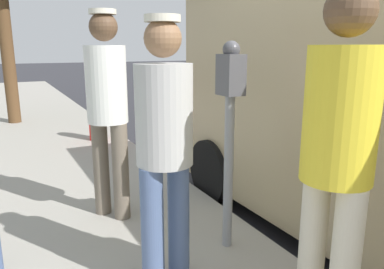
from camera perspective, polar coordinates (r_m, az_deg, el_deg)
The scene contains 5 objects.
parking_meter_near at distance 2.64m, azimuth 5.81°, elevation 3.45°, with size 0.14×0.18×1.52m.
pedestrian_in_white at distance 3.23m, azimuth -12.83°, elevation 4.81°, with size 0.34×0.34×1.77m.
pedestrian_in_gray at distance 2.22m, azimuth -4.23°, elevation -0.75°, with size 0.35×0.34×1.65m.
pedestrian_in_yellow at distance 1.89m, azimuth 21.41°, elevation -1.69°, with size 0.34×0.36×1.77m.
fire_hydrant at distance 6.20m, azimuth -14.47°, elevation 2.99°, with size 0.24×0.24×0.86m.
Camera 1 is at (2.77, 1.77, 1.63)m, focal length 34.89 mm.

